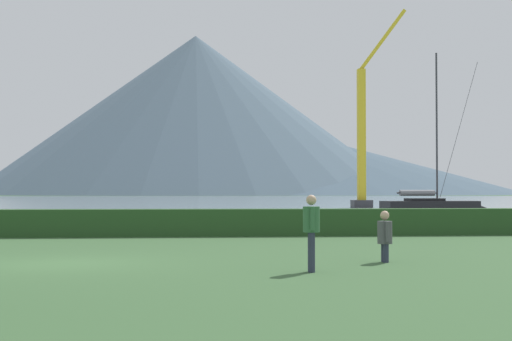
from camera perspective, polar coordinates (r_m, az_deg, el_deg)
ground_plane at (r=18.82m, az=-14.20°, el=-6.78°), size 1000.00×1000.00×0.00m
harbor_water at (r=155.55m, az=-6.31°, el=-2.19°), size 320.00×246.00×0.00m
hedge_line at (r=29.68m, az=-10.88°, el=-3.87°), size 80.00×1.20×1.04m
sailboat_slip_0 at (r=55.07m, az=12.96°, el=-2.64°), size 7.78×2.82×11.54m
person_seated_viewer at (r=18.86m, az=9.61°, el=-4.70°), size 0.36×0.57×1.25m
person_standing_walker at (r=16.38m, az=4.16°, el=-4.19°), size 0.36×0.57×1.65m
dock_crane at (r=81.44m, az=8.02°, el=1.99°), size 5.90×2.00×21.22m
distant_hill_west_ridge at (r=402.89m, az=-4.55°, el=4.16°), size 225.80×225.80×83.80m
distant_hill_central_peak at (r=429.31m, az=1.90°, el=0.66°), size 265.74×265.74×36.85m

